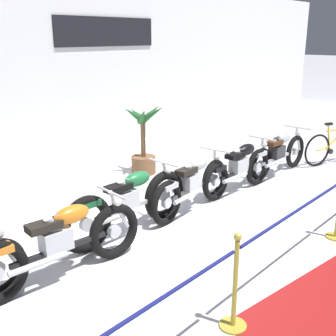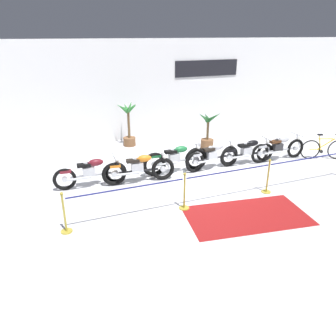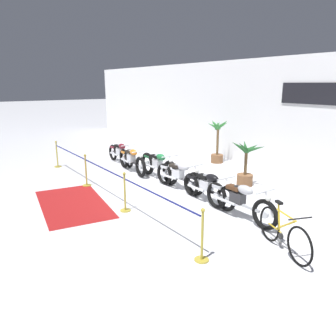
{
  "view_description": "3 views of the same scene",
  "coord_description": "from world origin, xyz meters",
  "px_view_note": "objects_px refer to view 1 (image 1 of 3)",
  "views": [
    {
      "loc": [
        -4.49,
        -3.52,
        2.84
      ],
      "look_at": [
        0.21,
        0.74,
        0.84
      ],
      "focal_mm": 45.0,
      "sensor_mm": 36.0,
      "label": 1
    },
    {
      "loc": [
        -4.61,
        -8.66,
        4.4
      ],
      "look_at": [
        -1.1,
        0.29,
        0.42
      ],
      "focal_mm": 35.0,
      "sensor_mm": 36.0,
      "label": 2
    },
    {
      "loc": [
        8.55,
        -5.31,
        3.24
      ],
      "look_at": [
        0.34,
        0.48,
        0.65
      ],
      "focal_mm": 35.0,
      "sensor_mm": 36.0,
      "label": 3
    }
  ],
  "objects_px": {
    "motorcycle_orange_1": "(61,243)",
    "motorcycle_black_4": "(241,167)",
    "motorcycle_green_2": "(129,204)",
    "motorcycle_silver_5": "(278,154)",
    "motorcycle_silver_3": "(193,184)",
    "potted_palm_right_of_row": "(144,144)",
    "bicycle": "(333,147)",
    "stanchion_mid_left": "(234,296)",
    "stanchion_far_left": "(235,265)"
  },
  "relations": [
    {
      "from": "bicycle",
      "to": "stanchion_mid_left",
      "type": "distance_m",
      "value": 6.57
    },
    {
      "from": "motorcycle_silver_5",
      "to": "potted_palm_right_of_row",
      "type": "bearing_deg",
      "value": 128.96
    },
    {
      "from": "motorcycle_green_2",
      "to": "motorcycle_black_4",
      "type": "relative_size",
      "value": 1.06
    },
    {
      "from": "motorcycle_silver_3",
      "to": "stanchion_far_left",
      "type": "xyz_separation_m",
      "value": [
        -2.1,
        -2.22,
        0.25
      ]
    },
    {
      "from": "motorcycle_black_4",
      "to": "stanchion_mid_left",
      "type": "height_order",
      "value": "stanchion_mid_left"
    },
    {
      "from": "motorcycle_silver_3",
      "to": "potted_palm_right_of_row",
      "type": "bearing_deg",
      "value": 66.8
    },
    {
      "from": "motorcycle_silver_5",
      "to": "stanchion_far_left",
      "type": "height_order",
      "value": "stanchion_far_left"
    },
    {
      "from": "motorcycle_green_2",
      "to": "motorcycle_silver_5",
      "type": "xyz_separation_m",
      "value": [
        4.0,
        -0.26,
        -0.01
      ]
    },
    {
      "from": "motorcycle_green_2",
      "to": "motorcycle_silver_5",
      "type": "bearing_deg",
      "value": -3.76
    },
    {
      "from": "stanchion_mid_left",
      "to": "motorcycle_black_4",
      "type": "bearing_deg",
      "value": 32.09
    },
    {
      "from": "motorcycle_orange_1",
      "to": "stanchion_mid_left",
      "type": "relative_size",
      "value": 2.19
    },
    {
      "from": "motorcycle_green_2",
      "to": "motorcycle_black_4",
      "type": "bearing_deg",
      "value": -3.3
    },
    {
      "from": "potted_palm_right_of_row",
      "to": "bicycle",
      "type": "bearing_deg",
      "value": -38.42
    },
    {
      "from": "bicycle",
      "to": "potted_palm_right_of_row",
      "type": "height_order",
      "value": "potted_palm_right_of_row"
    },
    {
      "from": "motorcycle_orange_1",
      "to": "stanchion_mid_left",
      "type": "height_order",
      "value": "stanchion_mid_left"
    },
    {
      "from": "motorcycle_green_2",
      "to": "bicycle",
      "type": "xyz_separation_m",
      "value": [
        5.66,
        -0.79,
        -0.09
      ]
    },
    {
      "from": "motorcycle_green_2",
      "to": "motorcycle_silver_5",
      "type": "distance_m",
      "value": 4.01
    },
    {
      "from": "motorcycle_black_4",
      "to": "motorcycle_silver_5",
      "type": "distance_m",
      "value": 1.27
    },
    {
      "from": "motorcycle_black_4",
      "to": "potted_palm_right_of_row",
      "type": "distance_m",
      "value": 2.16
    },
    {
      "from": "motorcycle_orange_1",
      "to": "motorcycle_black_4",
      "type": "relative_size",
      "value": 1.06
    },
    {
      "from": "motorcycle_orange_1",
      "to": "bicycle",
      "type": "bearing_deg",
      "value": -4.11
    },
    {
      "from": "motorcycle_silver_3",
      "to": "stanchion_mid_left",
      "type": "relative_size",
      "value": 2.04
    },
    {
      "from": "motorcycle_green_2",
      "to": "motorcycle_black_4",
      "type": "xyz_separation_m",
      "value": [
        2.73,
        -0.16,
        -0.03
      ]
    },
    {
      "from": "motorcycle_green_2",
      "to": "stanchion_far_left",
      "type": "xyz_separation_m",
      "value": [
        -0.75,
        -2.33,
        0.23
      ]
    },
    {
      "from": "bicycle",
      "to": "potted_palm_right_of_row",
      "type": "relative_size",
      "value": 1.07
    },
    {
      "from": "potted_palm_right_of_row",
      "to": "stanchion_mid_left",
      "type": "height_order",
      "value": "potted_palm_right_of_row"
    },
    {
      "from": "motorcycle_silver_5",
      "to": "stanchion_mid_left",
      "type": "distance_m",
      "value": 5.17
    },
    {
      "from": "motorcycle_silver_3",
      "to": "motorcycle_black_4",
      "type": "distance_m",
      "value": 1.39
    },
    {
      "from": "motorcycle_silver_3",
      "to": "motorcycle_silver_5",
      "type": "relative_size",
      "value": 0.92
    },
    {
      "from": "motorcycle_black_4",
      "to": "potted_palm_right_of_row",
      "type": "relative_size",
      "value": 1.41
    },
    {
      "from": "motorcycle_orange_1",
      "to": "motorcycle_green_2",
      "type": "distance_m",
      "value": 1.4
    },
    {
      "from": "motorcycle_silver_3",
      "to": "stanchion_far_left",
      "type": "bearing_deg",
      "value": -133.34
    },
    {
      "from": "motorcycle_black_4",
      "to": "bicycle",
      "type": "relative_size",
      "value": 1.31
    },
    {
      "from": "motorcycle_orange_1",
      "to": "stanchion_far_left",
      "type": "height_order",
      "value": "stanchion_far_left"
    },
    {
      "from": "motorcycle_black_4",
      "to": "stanchion_far_left",
      "type": "bearing_deg",
      "value": -148.06
    },
    {
      "from": "motorcycle_silver_3",
      "to": "potted_palm_right_of_row",
      "type": "height_order",
      "value": "potted_palm_right_of_row"
    },
    {
      "from": "motorcycle_orange_1",
      "to": "bicycle",
      "type": "height_order",
      "value": "bicycle"
    },
    {
      "from": "motorcycle_orange_1",
      "to": "motorcycle_silver_3",
      "type": "height_order",
      "value": "motorcycle_orange_1"
    },
    {
      "from": "motorcycle_orange_1",
      "to": "stanchion_far_left",
      "type": "distance_m",
      "value": 2.15
    },
    {
      "from": "motorcycle_orange_1",
      "to": "bicycle",
      "type": "distance_m",
      "value": 7.04
    },
    {
      "from": "bicycle",
      "to": "stanchion_far_left",
      "type": "distance_m",
      "value": 6.6
    },
    {
      "from": "potted_palm_right_of_row",
      "to": "motorcycle_orange_1",
      "type": "bearing_deg",
      "value": -148.28
    },
    {
      "from": "stanchion_far_left",
      "to": "bicycle",
      "type": "bearing_deg",
      "value": 13.53
    },
    {
      "from": "bicycle",
      "to": "potted_palm_right_of_row",
      "type": "distance_m",
      "value": 4.39
    },
    {
      "from": "potted_palm_right_of_row",
      "to": "motorcycle_green_2",
      "type": "bearing_deg",
      "value": -138.96
    },
    {
      "from": "potted_palm_right_of_row",
      "to": "stanchion_far_left",
      "type": "height_order",
      "value": "potted_palm_right_of_row"
    },
    {
      "from": "motorcycle_black_4",
      "to": "stanchion_far_left",
      "type": "relative_size",
      "value": 0.25
    },
    {
      "from": "motorcycle_orange_1",
      "to": "motorcycle_black_4",
      "type": "xyz_separation_m",
      "value": [
        4.1,
        0.13,
        -0.01
      ]
    },
    {
      "from": "motorcycle_black_4",
      "to": "motorcycle_silver_5",
      "type": "xyz_separation_m",
      "value": [
        1.27,
        -0.11,
        0.01
      ]
    },
    {
      "from": "stanchion_far_left",
      "to": "motorcycle_orange_1",
      "type": "bearing_deg",
      "value": 106.75
    }
  ]
}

